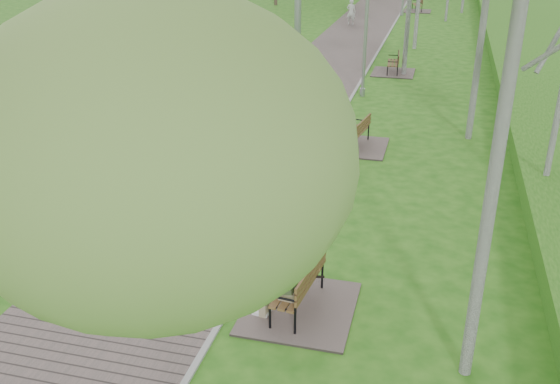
% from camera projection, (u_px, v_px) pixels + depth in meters
% --- Properties ---
extents(ground, '(120.00, 120.00, 0.00)m').
position_uv_depth(ground, '(239.00, 291.00, 10.79)').
color(ground, '#225D13').
rests_on(ground, ground).
extents(walkway, '(3.50, 67.00, 0.04)m').
position_uv_depth(walkway, '(343.00, 48.00, 30.18)').
color(walkway, '#61544E').
rests_on(walkway, ground).
extents(kerb, '(0.10, 67.00, 0.05)m').
position_uv_depth(kerb, '(379.00, 50.00, 29.77)').
color(kerb, '#999993').
rests_on(kerb, ground).
extents(bench_main, '(1.78, 1.98, 1.55)m').
position_uv_depth(bench_main, '(294.00, 287.00, 10.11)').
color(bench_main, '#61544E').
rests_on(bench_main, ground).
extents(bench_second, '(1.68, 1.86, 1.03)m').
position_uv_depth(bench_second, '(355.00, 141.00, 17.39)').
color(bench_second, '#61544E').
rests_on(bench_second, ground).
extents(bench_third, '(1.69, 1.87, 1.04)m').
position_uv_depth(bench_third, '(393.00, 68.00, 25.52)').
color(bench_third, '#61544E').
rests_on(bench_third, ground).
extents(bench_far, '(1.77, 1.96, 1.08)m').
position_uv_depth(bench_far, '(417.00, 8.00, 41.68)').
color(bench_far, '#61544E').
rests_on(bench_far, ground).
extents(lamp_post_near, '(0.22, 0.22, 5.77)m').
position_uv_depth(lamp_post_near, '(297.00, 90.00, 12.68)').
color(lamp_post_near, gray).
rests_on(lamp_post_near, ground).
extents(lamp_post_second, '(0.19, 0.19, 4.86)m').
position_uv_depth(lamp_post_second, '(366.00, 32.00, 21.45)').
color(lamp_post_second, gray).
rests_on(lamp_post_second, ground).
extents(pedestrian_near, '(0.60, 0.45, 1.49)m').
position_uv_depth(pedestrian_near, '(351.00, 12.00, 36.31)').
color(pedestrian_near, silver).
rests_on(pedestrian_near, ground).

